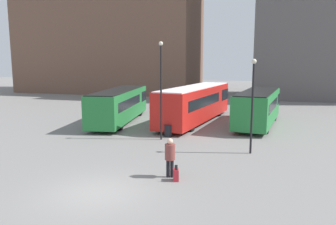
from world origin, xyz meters
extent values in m
plane|color=slate|center=(0.00, 0.00, 0.00)|extent=(160.00, 160.00, 0.00)
cube|color=brown|center=(-19.66, 41.25, 10.08)|extent=(30.03, 13.42, 20.16)
cube|color=#237A38|center=(-5.82, 14.78, 1.52)|extent=(4.01, 11.22, 2.49)
cube|color=black|center=(-6.49, 19.24, 1.83)|extent=(2.72, 2.36, 0.94)
cube|color=black|center=(-5.67, 13.81, 1.83)|extent=(3.45, 7.32, 0.75)
cube|color=black|center=(-5.82, 14.78, 2.80)|extent=(3.79, 10.98, 0.08)
cylinder|color=black|center=(-6.32, 18.15, 0.50)|extent=(2.43, 1.33, 1.00)
cylinder|color=black|center=(-5.31, 11.42, 0.50)|extent=(2.43, 1.33, 1.00)
cube|color=red|center=(0.56, 16.61, 1.66)|extent=(4.23, 12.68, 2.75)
cube|color=black|center=(1.26, 21.67, 2.00)|extent=(2.87, 2.62, 1.04)
cube|color=black|center=(0.40, 15.50, 2.00)|extent=(3.64, 8.25, 0.82)
cube|color=white|center=(0.56, 16.61, 3.07)|extent=(3.99, 12.41, 0.08)
cylinder|color=black|center=(1.09, 20.43, 0.51)|extent=(2.55, 1.35, 1.02)
cylinder|color=black|center=(0.03, 12.78, 0.51)|extent=(2.55, 1.35, 1.02)
cube|color=#237A38|center=(5.82, 16.45, 1.54)|extent=(3.65, 9.66, 2.48)
cube|color=black|center=(6.27, 20.28, 1.85)|extent=(2.78, 2.03, 0.94)
cube|color=black|center=(5.72, 15.60, 1.85)|extent=(3.28, 6.29, 0.74)
cube|color=black|center=(5.82, 16.45, 2.82)|extent=(3.42, 9.45, 0.08)
cylinder|color=black|center=(6.16, 19.35, 0.55)|extent=(2.56, 1.38, 1.09)
cylinder|color=black|center=(5.47, 13.54, 0.55)|extent=(2.56, 1.38, 1.09)
cylinder|color=black|center=(2.21, 2.57, 0.42)|extent=(0.20, 0.20, 0.83)
cylinder|color=black|center=(2.38, 2.63, 0.42)|extent=(0.20, 0.20, 0.83)
cylinder|color=brown|center=(2.29, 2.60, 1.19)|extent=(0.59, 0.59, 0.72)
sphere|color=beige|center=(2.29, 2.60, 1.69)|extent=(0.27, 0.27, 0.27)
cube|color=#B7232D|center=(2.67, 2.25, 0.27)|extent=(0.35, 0.46, 0.53)
cube|color=black|center=(2.71, 2.11, 0.65)|extent=(0.13, 0.06, 0.24)
cylinder|color=black|center=(5.65, 7.69, 2.58)|extent=(0.12, 0.12, 5.17)
sphere|color=beige|center=(5.65, 7.69, 5.25)|extent=(0.28, 0.28, 0.28)
cylinder|color=black|center=(-0.32, 9.48, 3.16)|extent=(0.12, 0.12, 6.32)
sphere|color=beige|center=(-0.32, 9.48, 6.40)|extent=(0.28, 0.28, 0.28)
cylinder|color=black|center=(-0.10, 10.40, 0.42)|extent=(0.52, 0.52, 0.85)
camera|label=1|loc=(6.29, -11.20, 5.25)|focal=35.00mm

